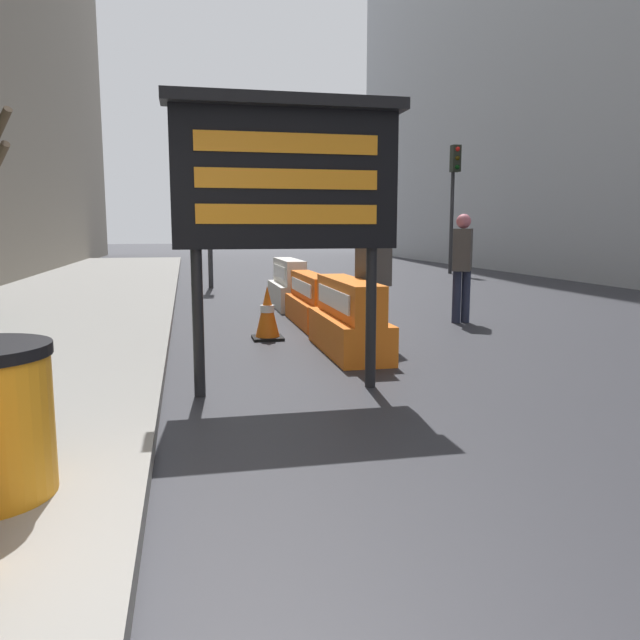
# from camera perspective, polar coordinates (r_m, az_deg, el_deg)

# --- Properties ---
(message_board) EXTENTS (2.11, 0.36, 2.62)m
(message_board) POSITION_cam_1_polar(r_m,az_deg,el_deg) (5.62, -3.12, 12.87)
(message_board) COLOR black
(message_board) RESTS_ON ground_plane
(jersey_barrier_orange_near) EXTENTS (0.61, 1.93, 0.89)m
(jersey_barrier_orange_near) POSITION_cam_1_polar(r_m,az_deg,el_deg) (7.54, 2.61, -0.04)
(jersey_barrier_orange_near) COLOR orange
(jersey_barrier_orange_near) RESTS_ON ground_plane
(jersey_barrier_orange_far) EXTENTS (0.51, 2.03, 0.79)m
(jersey_barrier_orange_far) POSITION_cam_1_polar(r_m,az_deg,el_deg) (9.77, -0.82, 1.65)
(jersey_barrier_orange_far) COLOR orange
(jersey_barrier_orange_far) RESTS_ON ground_plane
(jersey_barrier_white) EXTENTS (0.59, 1.78, 0.91)m
(jersey_barrier_white) POSITION_cam_1_polar(r_m,az_deg,el_deg) (11.86, -2.84, 3.10)
(jersey_barrier_white) COLOR silver
(jersey_barrier_white) RESTS_ON ground_plane
(traffic_cone_near) EXTENTS (0.41, 0.41, 0.73)m
(traffic_cone_near) POSITION_cam_1_polar(r_m,az_deg,el_deg) (8.44, -4.84, 0.62)
(traffic_cone_near) COLOR black
(traffic_cone_near) RESTS_ON ground_plane
(traffic_light_near_curb) EXTENTS (0.28, 0.44, 3.62)m
(traffic_light_near_curb) POSITION_cam_1_polar(r_m,az_deg,el_deg) (15.92, -10.15, 12.38)
(traffic_light_near_curb) COLOR #2D2D30
(traffic_light_near_curb) RESTS_ON ground_plane
(traffic_light_far_side) EXTENTS (0.28, 0.45, 4.13)m
(traffic_light_far_side) POSITION_cam_1_polar(r_m,az_deg,el_deg) (21.12, 12.15, 12.27)
(traffic_light_far_side) COLOR #2D2D30
(traffic_light_far_side) RESTS_ON ground_plane
(pedestrian_worker) EXTENTS (0.49, 0.43, 1.60)m
(pedestrian_worker) POSITION_cam_1_polar(r_m,az_deg,el_deg) (7.81, 4.92, 4.30)
(pedestrian_worker) COLOR #333338
(pedestrian_worker) RESTS_ON ground_plane
(pedestrian_passerby) EXTENTS (0.46, 0.52, 1.72)m
(pedestrian_passerby) POSITION_cam_1_polar(r_m,az_deg,el_deg) (10.10, 12.89, 5.45)
(pedestrian_passerby) COLOR #23283D
(pedestrian_passerby) RESTS_ON ground_plane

